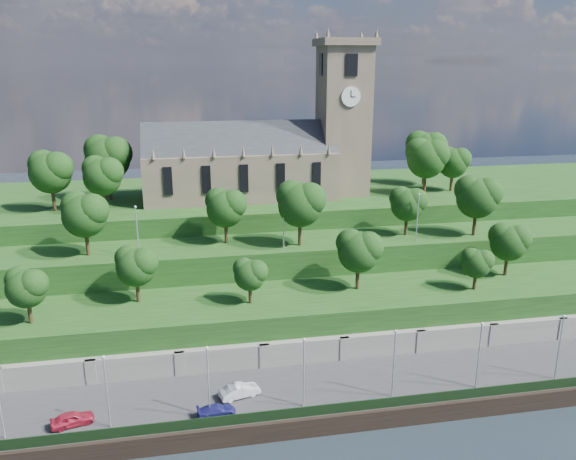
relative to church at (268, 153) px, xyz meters
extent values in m
plane|color=black|center=(-0.79, -45.98, -22.52)|extent=(320.00, 320.00, 0.00)
cube|color=#2D2D30|center=(-0.79, -39.98, -21.52)|extent=(160.00, 12.00, 2.00)
cube|color=black|center=(-0.79, -46.03, -21.42)|extent=(160.00, 0.50, 2.20)
cube|color=black|center=(-0.79, -45.38, -19.92)|extent=(160.00, 0.10, 1.20)
cube|color=slate|center=(-0.79, -33.98, -20.02)|extent=(160.00, 2.00, 5.00)
cube|color=slate|center=(-25.79, -34.78, -20.02)|extent=(1.20, 0.60, 5.00)
cube|color=slate|center=(-15.79, -34.78, -20.02)|extent=(1.20, 0.60, 5.00)
cube|color=slate|center=(-5.79, -34.78, -20.02)|extent=(1.20, 0.60, 5.00)
cube|color=slate|center=(4.21, -34.78, -20.02)|extent=(1.20, 0.60, 5.00)
cube|color=slate|center=(14.21, -34.78, -20.02)|extent=(1.20, 0.60, 5.00)
cube|color=slate|center=(24.21, -34.78, -20.02)|extent=(1.20, 0.60, 5.00)
cube|color=slate|center=(34.21, -34.78, -20.02)|extent=(1.20, 0.60, 5.00)
cube|color=#183E14|center=(-0.79, -27.98, -18.52)|extent=(160.00, 12.00, 8.00)
cube|color=#183E14|center=(-0.79, -16.98, -16.52)|extent=(160.00, 10.00, 12.00)
cube|color=#183E14|center=(-0.79, 4.02, -15.02)|extent=(160.00, 32.00, 15.00)
cube|color=brown|center=(-4.79, 0.02, -3.52)|extent=(32.00, 12.00, 8.00)
cube|color=#22252A|center=(-4.79, 0.02, 0.48)|extent=(32.00, 10.18, 10.18)
cone|color=brown|center=(-18.79, -5.98, 1.38)|extent=(0.70, 0.70, 1.80)
cone|color=brown|center=(-14.12, -5.98, 1.38)|extent=(0.70, 0.70, 1.80)
cone|color=brown|center=(-9.46, -5.98, 1.38)|extent=(0.70, 0.70, 1.80)
cone|color=brown|center=(-4.79, -5.98, 1.38)|extent=(0.70, 0.70, 1.80)
cone|color=brown|center=(-0.12, -5.98, 1.38)|extent=(0.70, 0.70, 1.80)
cone|color=brown|center=(4.54, -5.98, 1.38)|extent=(0.70, 0.70, 1.80)
cone|color=brown|center=(9.21, -5.98, 1.38)|extent=(0.70, 0.70, 1.80)
cube|color=black|center=(-16.79, -6.06, -3.02)|extent=(1.40, 0.25, 4.50)
cube|color=black|center=(-10.79, -6.06, -3.02)|extent=(1.40, 0.25, 4.50)
cube|color=black|center=(-4.79, -6.06, -3.02)|extent=(1.40, 0.25, 4.50)
cube|color=black|center=(1.21, -6.06, -3.02)|extent=(1.40, 0.25, 4.50)
cube|color=black|center=(7.21, -6.06, -3.02)|extent=(1.40, 0.25, 4.50)
cube|color=brown|center=(13.21, 0.02, 4.98)|extent=(8.00, 8.00, 25.00)
cube|color=brown|center=(13.21, 0.02, 18.08)|extent=(9.20, 9.20, 1.20)
cone|color=brown|center=(9.21, -3.98, 19.28)|extent=(0.80, 0.80, 1.60)
cone|color=brown|center=(9.21, 4.02, 19.28)|extent=(0.80, 0.80, 1.60)
cone|color=brown|center=(17.21, -3.98, 19.28)|extent=(0.80, 0.80, 1.60)
cone|color=brown|center=(17.21, 4.02, 19.28)|extent=(0.80, 0.80, 1.60)
cube|color=black|center=(13.21, -4.06, 14.48)|extent=(2.00, 0.25, 3.50)
cube|color=black|center=(13.21, 4.10, 14.48)|extent=(2.00, 0.25, 3.50)
cube|color=black|center=(9.13, 0.02, 14.48)|extent=(0.25, 2.00, 3.50)
cube|color=black|center=(17.29, 0.02, 14.48)|extent=(0.25, 2.00, 3.50)
cylinder|color=white|center=(13.21, -4.10, 9.48)|extent=(3.20, 0.30, 3.20)
cylinder|color=white|center=(17.33, 0.02, 9.48)|extent=(0.30, 3.20, 3.20)
cube|color=black|center=(13.21, -4.28, 9.98)|extent=(0.12, 0.05, 1.10)
cube|color=black|center=(13.61, -4.28, 9.48)|extent=(0.80, 0.05, 0.12)
cylinder|color=black|center=(-32.78, -29.98, -13.03)|extent=(0.49, 0.49, 2.98)
sphere|color=black|center=(-32.78, -29.98, -10.15)|extent=(4.64, 4.64, 4.64)
sphere|color=black|center=(-31.86, -30.45, -9.45)|extent=(3.48, 3.48, 3.48)
sphere|color=black|center=(-33.60, -29.41, -9.22)|extent=(3.25, 3.25, 3.25)
cylinder|color=black|center=(-20.76, -25.98, -12.92)|extent=(0.50, 0.50, 3.21)
sphere|color=black|center=(-20.76, -25.98, -9.81)|extent=(5.00, 5.00, 5.00)
sphere|color=black|center=(-19.76, -26.48, -9.06)|extent=(3.75, 3.75, 3.75)
sphere|color=black|center=(-21.63, -25.36, -8.81)|extent=(3.50, 3.50, 3.50)
cylinder|color=black|center=(-6.70, -28.98, -13.24)|extent=(0.47, 0.47, 2.56)
sphere|color=black|center=(-6.70, -28.98, -10.76)|extent=(3.99, 3.99, 3.99)
sphere|color=black|center=(-5.90, -29.38, -10.16)|extent=(2.99, 2.99, 2.99)
sphere|color=black|center=(-7.40, -28.49, -9.96)|extent=(2.79, 2.79, 2.79)
cylinder|color=black|center=(8.10, -26.98, -12.73)|extent=(0.52, 0.52, 3.57)
sphere|color=black|center=(8.10, -26.98, -9.28)|extent=(5.56, 5.56, 5.56)
sphere|color=black|center=(9.21, -27.54, -8.45)|extent=(4.17, 4.17, 4.17)
sphere|color=black|center=(7.13, -26.29, -8.17)|extent=(3.89, 3.89, 3.89)
cylinder|color=black|center=(23.64, -29.98, -13.29)|extent=(0.47, 0.47, 2.47)
sphere|color=black|center=(23.64, -29.98, -10.90)|extent=(3.84, 3.84, 3.84)
sphere|color=black|center=(24.41, -30.37, -10.32)|extent=(2.88, 2.88, 2.88)
sphere|color=black|center=(22.97, -29.50, -10.13)|extent=(2.69, 2.69, 2.69)
cylinder|color=black|center=(30.58, -25.98, -12.87)|extent=(0.51, 0.51, 3.31)
sphere|color=black|center=(30.58, -25.98, -9.66)|extent=(5.15, 5.15, 5.15)
sphere|color=black|center=(31.61, -26.50, -8.89)|extent=(3.86, 3.86, 3.86)
sphere|color=black|center=(29.68, -25.34, -8.63)|extent=(3.61, 3.61, 3.61)
cylinder|color=black|center=(-27.70, -17.98, -8.61)|extent=(0.53, 0.53, 3.82)
sphere|color=black|center=(-27.70, -17.98, -4.92)|extent=(5.94, 5.94, 5.94)
sphere|color=black|center=(-26.51, -18.58, -4.03)|extent=(4.46, 4.46, 4.46)
sphere|color=black|center=(-28.74, -17.24, -3.73)|extent=(4.16, 4.16, 4.16)
cylinder|color=black|center=(-8.60, -15.98, -8.76)|extent=(0.52, 0.52, 3.52)
sphere|color=black|center=(-8.60, -15.98, -5.36)|extent=(5.47, 5.47, 5.47)
sphere|color=black|center=(-7.51, -16.53, -4.54)|extent=(4.10, 4.10, 4.10)
sphere|color=black|center=(-9.56, -15.30, -4.27)|extent=(3.83, 3.83, 3.83)
cylinder|color=black|center=(1.78, -18.98, -8.48)|extent=(0.54, 0.54, 4.08)
sphere|color=black|center=(1.78, -18.98, -4.53)|extent=(6.35, 6.35, 6.35)
sphere|color=black|center=(3.05, -19.62, -3.58)|extent=(4.76, 4.76, 4.76)
sphere|color=black|center=(0.66, -18.19, -3.26)|extent=(4.45, 4.45, 4.45)
cylinder|color=black|center=(18.78, -16.98, -8.91)|extent=(0.50, 0.50, 3.23)
sphere|color=black|center=(18.78, -16.98, -5.78)|extent=(5.03, 5.03, 5.03)
sphere|color=black|center=(19.78, -17.49, -5.03)|extent=(3.77, 3.77, 3.77)
sphere|color=black|center=(17.90, -16.36, -4.77)|extent=(3.52, 3.52, 3.52)
cylinder|color=black|center=(28.99, -18.98, -8.54)|extent=(0.54, 0.54, 3.96)
sphere|color=black|center=(28.99, -18.98, -4.72)|extent=(6.16, 6.16, 6.16)
sphere|color=black|center=(30.22, -19.60, -3.79)|extent=(4.62, 4.62, 4.62)
sphere|color=black|center=(27.91, -18.22, -3.49)|extent=(4.31, 4.31, 4.31)
cylinder|color=black|center=(-34.52, -3.98, -5.47)|extent=(0.54, 0.54, 4.11)
sphere|color=black|center=(-34.52, -3.98, -1.49)|extent=(6.39, 6.39, 6.39)
sphere|color=black|center=(-33.25, -4.62, -0.53)|extent=(4.80, 4.80, 4.80)
sphere|color=black|center=(-35.64, -3.19, -0.21)|extent=(4.48, 4.48, 4.48)
cylinder|color=black|center=(-26.66, 2.02, -5.16)|extent=(0.57, 0.57, 4.72)
sphere|color=black|center=(-26.66, 2.02, -0.60)|extent=(7.34, 7.34, 7.34)
sphere|color=black|center=(-25.19, 1.28, 0.50)|extent=(5.51, 5.51, 5.51)
sphere|color=black|center=(-27.94, 2.93, 0.87)|extent=(5.14, 5.14, 5.14)
cylinder|color=black|center=(-26.61, -5.98, -5.63)|extent=(0.53, 0.53, 3.77)
sphere|color=black|center=(-26.61, -5.98, -1.99)|extent=(5.87, 5.87, 5.87)
sphere|color=black|center=(-25.43, -6.57, -1.11)|extent=(4.40, 4.40, 4.40)
sphere|color=black|center=(-27.63, -5.25, -0.81)|extent=(4.11, 4.11, 4.11)
cylinder|color=black|center=(27.21, -3.98, -5.39)|extent=(0.55, 0.55, 4.27)
sphere|color=black|center=(27.21, -3.98, -1.27)|extent=(6.63, 6.63, 6.63)
sphere|color=black|center=(28.54, -4.65, -0.27)|extent=(4.98, 4.98, 4.98)
sphere|color=black|center=(26.05, -3.16, 0.06)|extent=(4.64, 4.64, 4.64)
cylinder|color=black|center=(30.55, 4.02, -5.34)|extent=(0.55, 0.55, 4.37)
sphere|color=black|center=(30.55, 4.02, -1.12)|extent=(6.79, 6.79, 6.79)
sphere|color=black|center=(31.90, 3.34, -0.10)|extent=(5.09, 5.09, 5.09)
sphere|color=black|center=(29.36, 4.86, 0.24)|extent=(4.75, 4.75, 4.75)
cylinder|color=black|center=(33.25, -1.98, -5.80)|extent=(0.51, 0.51, 3.44)
sphere|color=black|center=(33.25, -1.98, -2.47)|extent=(5.36, 5.36, 5.36)
sphere|color=black|center=(34.33, -2.52, -1.67)|extent=(4.02, 4.02, 4.02)
sphere|color=black|center=(32.32, -1.32, -1.40)|extent=(3.75, 3.75, 3.75)
cylinder|color=#B2B2B7|center=(-22.79, -43.48, -16.61)|extent=(0.16, 0.16, 7.83)
sphere|color=silver|center=(-22.79, -43.48, -12.57)|extent=(0.36, 0.36, 0.36)
cylinder|color=#B2B2B7|center=(-12.79, -43.48, -16.61)|extent=(0.16, 0.16, 7.83)
sphere|color=silver|center=(-12.79, -43.48, -12.57)|extent=(0.36, 0.36, 0.36)
cylinder|color=#B2B2B7|center=(-2.79, -43.48, -16.61)|extent=(0.16, 0.16, 7.83)
sphere|color=silver|center=(-2.79, -43.48, -12.57)|extent=(0.36, 0.36, 0.36)
cylinder|color=#B2B2B7|center=(7.21, -43.48, -16.61)|extent=(0.16, 0.16, 7.83)
sphere|color=silver|center=(7.21, -43.48, -12.57)|extent=(0.36, 0.36, 0.36)
cylinder|color=#B2B2B7|center=(17.21, -43.48, -16.61)|extent=(0.16, 0.16, 7.83)
sphere|color=silver|center=(17.21, -43.48, -12.57)|extent=(0.36, 0.36, 0.36)
cylinder|color=#B2B2B7|center=(27.21, -43.48, -16.61)|extent=(0.16, 0.16, 7.83)
sphere|color=silver|center=(27.21, -43.48, -12.57)|extent=(0.36, 0.36, 0.36)
cylinder|color=#B2B2B7|center=(-20.79, -19.98, -7.08)|extent=(0.16, 0.16, 6.89)
sphere|color=silver|center=(-20.79, -19.98, -3.51)|extent=(0.36, 0.36, 0.36)
cylinder|color=#B2B2B7|center=(-0.79, -19.98, -7.08)|extent=(0.16, 0.16, 6.89)
sphere|color=silver|center=(-0.79, -19.98, -3.51)|extent=(0.36, 0.36, 0.36)
cylinder|color=#B2B2B7|center=(19.21, -19.98, -7.08)|extent=(0.16, 0.16, 6.89)
sphere|color=silver|center=(19.21, -19.98, -3.51)|extent=(0.36, 0.36, 0.36)
imported|color=#A71B31|center=(-26.61, -42.42, -19.80)|extent=(4.53, 2.73, 1.44)
imported|color=#BBBDC0|center=(-9.35, -40.47, -19.78)|extent=(4.78, 2.73, 1.49)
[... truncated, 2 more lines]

